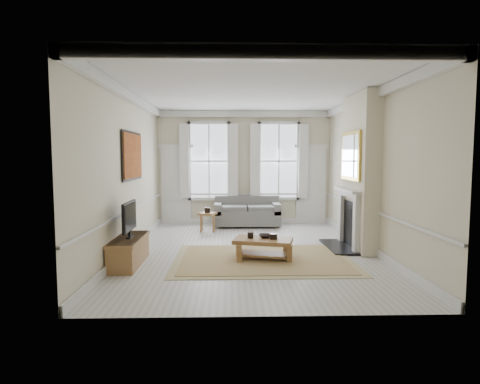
{
  "coord_description": "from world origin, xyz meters",
  "views": [
    {
      "loc": [
        -0.45,
        -8.54,
        2.04
      ],
      "look_at": [
        -0.21,
        0.33,
        1.25
      ],
      "focal_mm": 30.0,
      "sensor_mm": 36.0,
      "label": 1
    }
  ],
  "objects_px": {
    "side_table": "(208,216)",
    "sofa": "(247,214)",
    "coffee_table": "(263,243)",
    "tv_stand": "(129,251)"
  },
  "relations": [
    {
      "from": "tv_stand",
      "to": "coffee_table",
      "type": "bearing_deg",
      "value": 6.73
    },
    {
      "from": "coffee_table",
      "to": "tv_stand",
      "type": "relative_size",
      "value": 0.86
    },
    {
      "from": "sofa",
      "to": "coffee_table",
      "type": "xyz_separation_m",
      "value": [
        0.15,
        -3.88,
        -0.02
      ]
    },
    {
      "from": "sofa",
      "to": "tv_stand",
      "type": "xyz_separation_m",
      "value": [
        -2.41,
        -4.18,
        -0.1
      ]
    },
    {
      "from": "sofa",
      "to": "coffee_table",
      "type": "height_order",
      "value": "sofa"
    },
    {
      "from": "side_table",
      "to": "sofa",
      "type": "bearing_deg",
      "value": 36.25
    },
    {
      "from": "sofa",
      "to": "side_table",
      "type": "distance_m",
      "value": 1.38
    },
    {
      "from": "sofa",
      "to": "side_table",
      "type": "height_order",
      "value": "sofa"
    },
    {
      "from": "side_table",
      "to": "coffee_table",
      "type": "distance_m",
      "value": 3.31
    },
    {
      "from": "side_table",
      "to": "tv_stand",
      "type": "relative_size",
      "value": 0.37
    }
  ]
}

